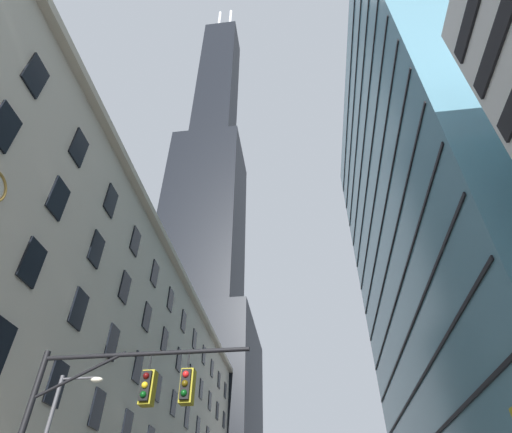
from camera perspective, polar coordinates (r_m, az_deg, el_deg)
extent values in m
cube|color=beige|center=(45.77, -22.76, -22.12)|extent=(16.65, 74.66, 25.52)
cube|color=#B2A893|center=(47.13, -9.76, -8.81)|extent=(0.70, 74.66, 0.60)
cube|color=black|center=(25.22, -25.91, -20.03)|extent=(0.14, 1.40, 2.20)
cube|color=black|center=(29.44, -21.16, -23.57)|extent=(0.14, 1.40, 2.20)
cube|color=black|center=(33.86, -17.45, -26.11)|extent=(0.14, 1.40, 2.20)
cube|color=black|center=(23.02, -28.61, -5.61)|extent=(0.14, 1.40, 2.20)
cube|color=black|center=(26.66, -23.37, -11.65)|extent=(0.14, 1.40, 2.20)
cube|color=black|center=(30.67, -19.30, -16.12)|extent=(0.14, 1.40, 2.20)
cube|color=black|center=(34.95, -16.07, -19.47)|extent=(0.14, 1.40, 2.20)
cube|color=black|center=(39.39, -13.47, -22.04)|extent=(0.14, 1.40, 2.20)
cube|color=black|center=(43.95, -11.33, -24.05)|extent=(0.14, 1.40, 2.20)
cube|color=black|center=(48.60, -9.55, -25.66)|extent=(0.14, 1.40, 2.20)
cube|color=black|center=(53.32, -8.05, -26.97)|extent=(0.14, 1.40, 2.20)
cube|color=black|center=(22.57, -31.49, 10.57)|extent=(0.14, 1.40, 2.20)
cube|color=black|center=(25.29, -25.73, 2.28)|extent=(0.14, 1.40, 2.20)
cube|color=black|center=(28.64, -21.26, -4.25)|extent=(0.14, 1.40, 2.20)
cube|color=black|center=(32.41, -17.73, -9.33)|extent=(0.14, 1.40, 2.20)
cube|color=black|center=(36.48, -14.88, -13.30)|extent=(0.14, 1.40, 2.20)
cube|color=black|center=(40.76, -12.56, -16.42)|extent=(0.14, 1.40, 2.20)
cube|color=black|center=(45.18, -10.63, -18.93)|extent=(0.14, 1.40, 2.20)
cube|color=black|center=(49.72, -9.01, -20.96)|extent=(0.14, 1.40, 2.20)
cube|color=black|center=(54.34, -7.62, -22.65)|extent=(0.14, 1.40, 2.20)
cube|color=black|center=(59.01, -6.43, -24.05)|extent=(0.14, 1.40, 2.20)
cube|color=black|center=(63.74, -5.39, -25.25)|extent=(0.14, 1.40, 2.20)
cube|color=black|center=(68.51, -4.48, -26.27)|extent=(0.14, 1.40, 2.20)
cube|color=black|center=(25.58, -28.25, 16.81)|extent=(0.14, 1.40, 2.20)
cube|color=black|center=(28.01, -23.35, 8.76)|extent=(0.14, 1.40, 2.20)
cube|color=black|center=(31.07, -19.48, 2.09)|extent=(0.14, 1.40, 2.20)
cube|color=black|center=(34.58, -16.39, -3.32)|extent=(0.14, 1.40, 2.20)
cube|color=black|center=(38.42, -13.86, -7.68)|extent=(0.14, 1.40, 2.20)
cube|color=black|center=(42.50, -11.77, -11.21)|extent=(0.14, 1.40, 2.20)
cube|color=black|center=(46.76, -10.01, -14.11)|extent=(0.14, 1.40, 2.20)
cube|color=black|center=(51.16, -8.52, -16.50)|extent=(0.14, 1.40, 2.20)
cube|color=black|center=(55.65, -7.24, -18.50)|extent=(0.14, 1.40, 2.20)
cube|color=black|center=(60.23, -6.13, -20.20)|extent=(0.14, 1.40, 2.20)
cube|color=black|center=(64.87, -5.15, -21.65)|extent=(0.14, 1.40, 2.20)
cube|color=black|center=(69.56, -4.30, -22.89)|extent=(0.14, 1.40, 2.20)
cube|color=black|center=(87.32, -9.98, -26.84)|extent=(26.87, 26.87, 38.63)
cube|color=black|center=(107.55, -7.21, -1.42)|extent=(18.81, 18.81, 56.19)
cube|color=black|center=(154.33, -5.26, 17.48)|extent=(12.09, 12.09, 70.24)
cylinder|color=silver|center=(195.00, -5.16, 24.93)|extent=(1.20, 1.20, 22.61)
cylinder|color=silver|center=(194.41, -3.62, 25.13)|extent=(1.20, 1.20, 22.61)
cube|color=teal|center=(48.65, 26.85, -1.19)|extent=(17.22, 40.11, 56.12)
cube|color=black|center=(39.26, 21.44, -21.11)|extent=(0.12, 39.11, 0.24)
cube|color=black|center=(40.51, 20.09, -15.81)|extent=(0.12, 39.11, 0.24)
cube|color=black|center=(42.12, 18.89, -10.86)|extent=(0.12, 39.11, 0.24)
cube|color=black|center=(44.03, 17.82, -6.30)|extent=(0.12, 39.11, 0.24)
cube|color=black|center=(46.20, 16.86, -2.15)|extent=(0.12, 39.11, 0.24)
cube|color=black|center=(48.61, 15.99, 1.62)|extent=(0.12, 39.11, 0.24)
cube|color=black|center=(51.22, 15.21, 5.01)|extent=(0.12, 39.11, 0.24)
cube|color=black|center=(54.00, 14.50, 8.07)|extent=(0.12, 39.11, 0.24)
cube|color=black|center=(56.93, 13.85, 10.81)|extent=(0.12, 39.11, 0.24)
cube|color=black|center=(59.98, 13.26, 13.28)|extent=(0.12, 39.11, 0.24)
cube|color=black|center=(63.13, 12.71, 15.51)|extent=(0.12, 39.11, 0.24)
cylinder|color=black|center=(14.73, -15.13, -17.90)|extent=(6.94, 0.14, 0.14)
cylinder|color=black|center=(15.42, -23.21, -19.54)|extent=(2.86, 0.10, 1.45)
cylinder|color=black|center=(14.55, -14.43, -19.02)|extent=(0.04, 0.04, 0.60)
cube|color=black|center=(14.33, -14.94, -21.82)|extent=(0.30, 0.30, 0.90)
cube|color=olive|center=(14.48, -14.71, -22.03)|extent=(0.40, 0.40, 1.04)
sphere|color=#450808|center=(14.27, -14.97, -20.55)|extent=(0.20, 0.20, 0.20)
sphere|color=yellow|center=(14.18, -15.16, -21.62)|extent=(0.20, 0.20, 0.20)
sphere|color=#083D10|center=(14.11, -15.37, -22.69)|extent=(0.20, 0.20, 0.20)
cylinder|color=black|center=(14.16, -9.32, -19.15)|extent=(0.04, 0.04, 0.60)
cube|color=black|center=(13.93, -9.66, -22.04)|extent=(0.30, 0.30, 0.90)
cube|color=olive|center=(14.09, -9.47, -22.25)|extent=(0.40, 0.40, 1.04)
sphere|color=red|center=(13.87, -9.70, -20.73)|extent=(0.20, 0.20, 0.20)
sphere|color=#4B3A08|center=(13.78, -9.84, -21.83)|extent=(0.20, 0.20, 0.20)
sphere|color=#083D10|center=(13.70, -9.97, -22.95)|extent=(0.20, 0.20, 0.20)
cylinder|color=#47474C|center=(21.73, -23.26, -19.90)|extent=(1.70, 0.10, 0.10)
ellipsoid|color=#EFE5C6|center=(21.31, -21.20, -20.34)|extent=(0.56, 0.32, 0.24)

